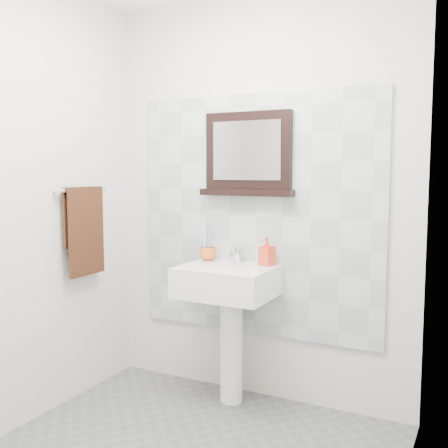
# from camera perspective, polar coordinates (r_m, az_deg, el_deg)

# --- Properties ---
(back_wall) EXTENTS (2.00, 0.01, 2.50)m
(back_wall) POSITION_cam_1_polar(r_m,az_deg,el_deg) (3.27, 3.59, 2.66)
(back_wall) COLOR silver
(back_wall) RESTS_ON ground
(right_wall) EXTENTS (0.01, 2.20, 2.50)m
(right_wall) POSITION_cam_1_polar(r_m,az_deg,el_deg) (1.93, 17.95, 0.17)
(right_wall) COLOR silver
(right_wall) RESTS_ON ground
(splashback) EXTENTS (1.60, 0.02, 1.50)m
(splashback) POSITION_cam_1_polar(r_m,az_deg,el_deg) (3.27, 3.50, 0.90)
(splashback) COLOR #B1BBC0
(splashback) RESTS_ON back_wall
(pedestal_sink) EXTENTS (0.55, 0.44, 0.96)m
(pedestal_sink) POSITION_cam_1_polar(r_m,az_deg,el_deg) (3.19, 0.43, -7.85)
(pedestal_sink) COLOR white
(pedestal_sink) RESTS_ON ground
(toothbrush_cup) EXTENTS (0.14, 0.14, 0.08)m
(toothbrush_cup) POSITION_cam_1_polar(r_m,az_deg,el_deg) (3.34, -1.79, -3.27)
(toothbrush_cup) COLOR orange
(toothbrush_cup) RESTS_ON pedestal_sink
(toothbrushes) EXTENTS (0.05, 0.04, 0.21)m
(toothbrushes) POSITION_cam_1_polar(r_m,az_deg,el_deg) (3.34, -1.81, -1.88)
(toothbrushes) COLOR white
(toothbrushes) RESTS_ON toothbrush_cup
(soap_dispenser) EXTENTS (0.10, 0.10, 0.17)m
(soap_dispenser) POSITION_cam_1_polar(r_m,az_deg,el_deg) (3.17, 4.70, -2.99)
(soap_dispenser) COLOR red
(soap_dispenser) RESTS_ON pedestal_sink
(framed_mirror) EXTENTS (0.60, 0.11, 0.51)m
(framed_mirror) POSITION_cam_1_polar(r_m,az_deg,el_deg) (3.25, 2.64, 7.38)
(framed_mirror) COLOR black
(framed_mirror) RESTS_ON back_wall
(towel_bar) EXTENTS (0.07, 0.40, 0.03)m
(towel_bar) POSITION_cam_1_polar(r_m,az_deg,el_deg) (3.35, -15.17, 3.58)
(towel_bar) COLOR silver
(towel_bar) RESTS_ON left_wall
(hand_towel) EXTENTS (0.06, 0.30, 0.55)m
(hand_towel) POSITION_cam_1_polar(r_m,az_deg,el_deg) (3.36, -14.98, -0.00)
(hand_towel) COLOR #32190E
(hand_towel) RESTS_ON towel_bar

